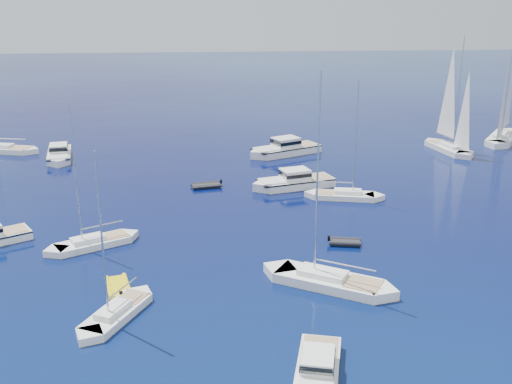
# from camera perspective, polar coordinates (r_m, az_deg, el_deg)

# --- Properties ---
(ground) EXTENTS (400.00, 400.00, 0.00)m
(ground) POSITION_cam_1_polar(r_m,az_deg,el_deg) (38.46, 1.40, -14.53)
(ground) COLOR navy
(ground) RESTS_ON ground
(motor_cruiser_near) EXTENTS (4.40, 8.30, 2.08)m
(motor_cruiser_near) POSITION_cam_1_polar(r_m,az_deg,el_deg) (36.01, 5.73, -17.17)
(motor_cruiser_near) COLOR white
(motor_cruiser_near) RESTS_ON ground
(motor_cruiser_centre) EXTENTS (10.60, 5.65, 2.66)m
(motor_cruiser_centre) POSITION_cam_1_polar(r_m,az_deg,el_deg) (68.50, 3.50, 0.45)
(motor_cruiser_centre) COLOR silver
(motor_cruiser_centre) RESTS_ON ground
(motor_cruiser_distant) EXTENTS (11.56, 7.97, 2.94)m
(motor_cruiser_distant) POSITION_cam_1_polar(r_m,az_deg,el_deg) (82.60, 2.67, 3.55)
(motor_cruiser_distant) COLOR silver
(motor_cruiser_distant) RESTS_ON ground
(motor_cruiser_horizon) EXTENTS (4.61, 10.03, 2.53)m
(motor_cruiser_horizon) POSITION_cam_1_polar(r_m,az_deg,el_deg) (84.12, -17.93, 2.95)
(motor_cruiser_horizon) COLOR white
(motor_cruiser_horizon) RESTS_ON ground
(sailboat_fore) EXTENTS (5.68, 8.38, 12.20)m
(sailboat_fore) POSITION_cam_1_polar(r_m,az_deg,el_deg) (42.81, -12.97, -11.38)
(sailboat_fore) COLOR white
(sailboat_fore) RESTS_ON ground
(sailboat_mid_r) EXTENTS (11.03, 8.39, 16.45)m
(sailboat_mid_r) POSITION_cam_1_polar(r_m,az_deg,el_deg) (46.22, 6.76, -8.69)
(sailboat_mid_r) COLOR white
(sailboat_mid_r) RESTS_ON ground
(sailboat_mid_l) EXTENTS (8.84, 6.26, 12.97)m
(sailboat_mid_l) POSITION_cam_1_polar(r_m,az_deg,el_deg) (54.42, -15.05, -4.95)
(sailboat_mid_l) COLOR white
(sailboat_mid_l) RESTS_ON ground
(sailboat_centre) EXTENTS (9.17, 4.28, 13.05)m
(sailboat_centre) POSITION_cam_1_polar(r_m,az_deg,el_deg) (65.32, 8.27, -0.60)
(sailboat_centre) COLOR white
(sailboat_centre) RESTS_ON ground
(sailboat_sails_r) EXTENTS (4.81, 11.29, 16.10)m
(sailboat_sails_r) POSITION_cam_1_polar(r_m,az_deg,el_deg) (88.33, 17.56, 3.68)
(sailboat_sails_r) COLOR silver
(sailboat_sails_r) RESTS_ON ground
(sailboat_far_l) EXTENTS (11.21, 5.38, 15.94)m
(sailboat_far_l) POSITION_cam_1_polar(r_m,az_deg,el_deg) (90.56, -22.59, 3.47)
(sailboat_far_l) COLOR white
(sailboat_far_l) RESTS_ON ground
(sailboat_sails_far) EXTENTS (10.36, 12.36, 18.95)m
(sailboat_sails_far) POSITION_cam_1_polar(r_m,az_deg,el_deg) (97.08, 22.09, 4.44)
(sailboat_sails_far) COLOR silver
(sailboat_sails_far) RESTS_ON ground
(tender_yellow) EXTENTS (2.84, 4.04, 0.95)m
(tender_yellow) POSITION_cam_1_polar(r_m,az_deg,el_deg) (46.44, -12.79, -8.91)
(tender_yellow) COLOR yellow
(tender_yellow) RESTS_ON ground
(tender_grey_near) EXTENTS (3.11, 2.17, 0.95)m
(tender_grey_near) POSITION_cam_1_polar(r_m,az_deg,el_deg) (53.54, 8.34, -4.89)
(tender_grey_near) COLOR black
(tender_grey_near) RESTS_ON ground
(tender_grey_far) EXTENTS (3.75, 2.52, 0.95)m
(tender_grey_far) POSITION_cam_1_polar(r_m,az_deg,el_deg) (68.60, -4.70, 0.45)
(tender_grey_far) COLOR black
(tender_grey_far) RESTS_ON ground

